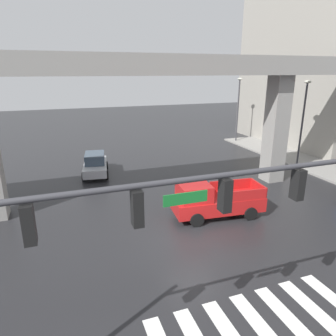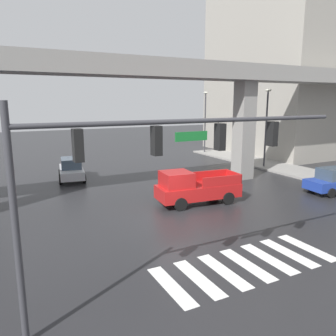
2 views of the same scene
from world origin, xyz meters
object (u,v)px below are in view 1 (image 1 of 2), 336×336
object	(u,v)px
traffic_signal_mast	(131,226)
street_lamp_far_north	(238,102)
street_lamp_mid_block	(303,113)
pickup_truck	(213,200)
sedan_silver	(95,164)

from	to	relation	value
traffic_signal_mast	street_lamp_far_north	size ratio (longest dim) A/B	1.50
traffic_signal_mast	street_lamp_mid_block	bearing A→B (deg)	38.64
street_lamp_mid_block	pickup_truck	bearing A→B (deg)	-151.31
street_lamp_mid_block	street_lamp_far_north	size ratio (longest dim) A/B	1.00
sedan_silver	street_lamp_far_north	xyz separation A→B (m)	(17.03, 6.58, 3.70)
traffic_signal_mast	street_lamp_far_north	bearing A→B (deg)	53.51
sedan_silver	traffic_signal_mast	bearing A→B (deg)	-93.74
traffic_signal_mast	street_lamp_mid_block	world-z (taller)	street_lamp_mid_block
traffic_signal_mast	street_lamp_far_north	world-z (taller)	street_lamp_far_north
sedan_silver	street_lamp_far_north	bearing A→B (deg)	21.11
pickup_truck	traffic_signal_mast	distance (m)	11.06
street_lamp_mid_block	street_lamp_far_north	world-z (taller)	same
sedan_silver	street_lamp_mid_block	world-z (taller)	street_lamp_mid_block
pickup_truck	street_lamp_far_north	world-z (taller)	street_lamp_far_north
traffic_signal_mast	street_lamp_mid_block	distance (m)	23.32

